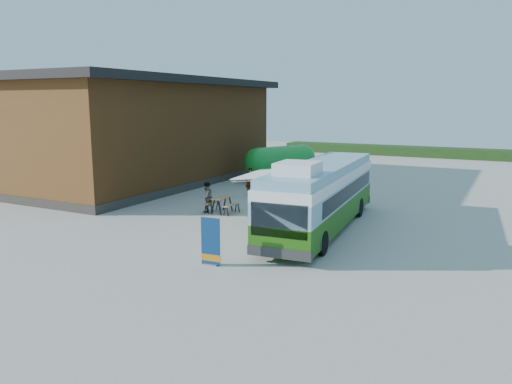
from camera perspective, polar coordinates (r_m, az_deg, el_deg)
The scene contains 10 objects.
ground at distance 23.21m, azimuth -6.50°, elevation -4.34°, with size 100.00×100.00×0.00m, color #BCB7AD.
barn at distance 36.84m, azimuth -11.47°, elevation 6.56°, with size 9.60×21.20×7.50m.
hedge at distance 57.00m, azimuth 22.87°, elevation 4.06°, with size 40.00×3.00×1.00m, color #264419.
bus at distance 22.95m, azimuth 7.49°, elevation -0.21°, with size 3.41×11.66×3.53m.
awning at distance 23.78m, azimuth 1.79°, elevation 2.42°, with size 2.69×3.98×0.49m.
banner at distance 18.07m, azimuth -5.21°, elevation -6.16°, with size 0.77×0.22×1.76m.
picnic_table at distance 26.54m, azimuth -3.90°, elevation -1.05°, with size 1.54×1.38×0.85m.
person_a at distance 31.38m, azimuth -0.64°, elevation 1.18°, with size 0.64×0.42×1.76m, color #999999.
person_b at distance 26.77m, azimuth -5.67°, elevation -0.59°, with size 0.79×0.61×1.62m, color #999999.
slurry_tanker at distance 37.94m, azimuth 2.85°, elevation 3.63°, with size 3.81×6.48×2.55m.
Camera 1 is at (12.67, -18.56, 5.80)m, focal length 35.00 mm.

